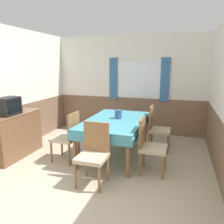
{
  "coord_description": "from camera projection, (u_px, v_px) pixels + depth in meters",
  "views": [
    {
      "loc": [
        1.37,
        -1.98,
        1.83
      ],
      "look_at": [
        0.07,
        2.1,
        0.9
      ],
      "focal_mm": 35.0,
      "sensor_mm": 36.0,
      "label": 1
    }
  ],
  "objects": [
    {
      "name": "ground_plane",
      "position": [
        54.0,
        219.0,
        2.64
      ],
      "size": [
        16.0,
        16.0,
        0.0
      ],
      "primitive_type": "plane",
      "color": "tan"
    },
    {
      "name": "chair_right_far",
      "position": [
        157.0,
        127.0,
        4.72
      ],
      "size": [
        0.44,
        0.44,
        0.95
      ],
      "rotation": [
        0.0,
        0.0,
        4.71
      ],
      "color": "brown",
      "rests_on": "ground_plane"
    },
    {
      "name": "sideboard",
      "position": [
        15.0,
        135.0,
        4.39
      ],
      "size": [
        0.46,
        1.15,
        0.89
      ],
      "color": "brown",
      "rests_on": "ground_plane"
    },
    {
      "name": "wall_left",
      "position": [
        17.0,
        90.0,
        4.72
      ],
      "size": [
        0.05,
        4.16,
        2.6
      ],
      "color": "white",
      "rests_on": "ground_plane"
    },
    {
      "name": "vase",
      "position": [
        118.0,
        114.0,
        4.45
      ],
      "size": [
        0.14,
        0.14,
        0.18
      ],
      "color": "#335684",
      "rests_on": "dining_table"
    },
    {
      "name": "chair_left_near",
      "position": [
        68.0,
        135.0,
        4.16
      ],
      "size": [
        0.44,
        0.44,
        0.95
      ],
      "rotation": [
        0.0,
        0.0,
        1.57
      ],
      "color": "brown",
      "rests_on": "ground_plane"
    },
    {
      "name": "chair_head_near",
      "position": [
        94.0,
        152.0,
        3.38
      ],
      "size": [
        0.44,
        0.44,
        0.95
      ],
      "rotation": [
        0.0,
        0.0,
        3.14
      ],
      "color": "brown",
      "rests_on": "ground_plane"
    },
    {
      "name": "tv",
      "position": [
        9.0,
        106.0,
        4.14
      ],
      "size": [
        0.29,
        0.42,
        0.34
      ],
      "color": "black",
      "rests_on": "sideboard"
    },
    {
      "name": "dining_table",
      "position": [
        115.0,
        124.0,
        4.41
      ],
      "size": [
        1.14,
        1.88,
        0.75
      ],
      "color": "teal",
      "rests_on": "ground_plane"
    },
    {
      "name": "wall_back",
      "position": [
        129.0,
        84.0,
        5.88
      ],
      "size": [
        4.42,
        0.09,
        2.6
      ],
      "color": "white",
      "rests_on": "ground_plane"
    },
    {
      "name": "chair_right_near",
      "position": [
        149.0,
        144.0,
        3.7
      ],
      "size": [
        0.44,
        0.44,
        0.95
      ],
      "rotation": [
        0.0,
        0.0,
        4.71
      ],
      "color": "brown",
      "rests_on": "ground_plane"
    }
  ]
}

